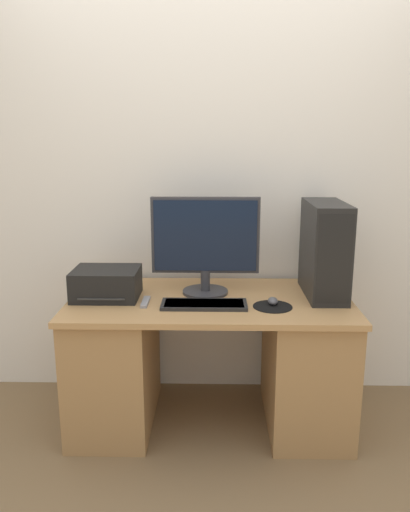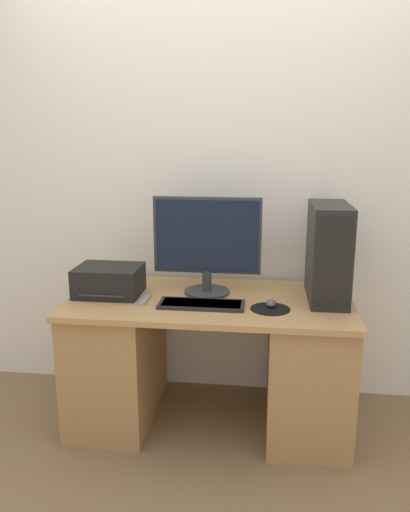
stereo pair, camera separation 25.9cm
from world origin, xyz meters
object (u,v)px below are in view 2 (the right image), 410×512
(monitor, at_px, (207,242))
(computer_tower, at_px, (328,252))
(remote_control, at_px, (145,300))
(printer, at_px, (109,281))
(mouse, at_px, (271,303))
(keyboard, at_px, (201,304))

(monitor, distance_m, computer_tower, 0.64)
(monitor, height_order, remote_control, monitor)
(computer_tower, xyz_separation_m, remote_control, (-0.94, -0.17, -0.24))
(monitor, xyz_separation_m, remote_control, (-0.30, -0.18, -0.28))
(monitor, relative_size, printer, 1.69)
(monitor, height_order, mouse, monitor)
(mouse, distance_m, computer_tower, 0.41)
(keyboard, relative_size, printer, 1.26)
(monitor, height_order, printer, monitor)
(computer_tower, bearing_deg, keyboard, -162.25)
(computer_tower, height_order, printer, computer_tower)
(monitor, distance_m, keyboard, 0.35)
(keyboard, bearing_deg, monitor, 89.53)
(printer, bearing_deg, computer_tower, 3.60)
(monitor, xyz_separation_m, keyboard, (-0.00, -0.22, -0.28))
(monitor, distance_m, mouse, 0.48)
(computer_tower, bearing_deg, mouse, -148.04)
(monitor, relative_size, computer_tower, 1.15)
(monitor, height_order, computer_tower, monitor)
(monitor, bearing_deg, printer, -170.26)
(remote_control, bearing_deg, printer, 156.65)
(mouse, bearing_deg, keyboard, -176.06)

